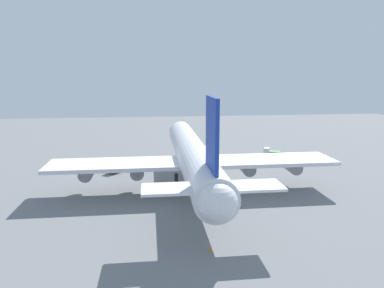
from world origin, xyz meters
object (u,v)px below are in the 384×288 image
at_px(catering_truck, 271,152).
at_px(cargo_airplane, 192,155).
at_px(safety_cone_tail, 210,249).
at_px(cargo_loader, 116,168).
at_px(baggage_tug, 205,149).
at_px(safety_cone_nose, 189,155).

bearing_deg(catering_truck, cargo_airplane, 133.94).
bearing_deg(catering_truck, safety_cone_tail, 153.20).
relative_size(cargo_loader, catering_truck, 0.87).
xyz_separation_m(cargo_airplane, catering_truck, (23.38, -24.26, -5.27)).
distance_m(cargo_loader, safety_cone_tail, 41.64).
bearing_deg(baggage_tug, catering_truck, -111.84).
relative_size(cargo_loader, safety_cone_tail, 7.28).
height_order(cargo_airplane, safety_cone_nose, cargo_airplane).
height_order(cargo_airplane, catering_truck, cargo_airplane).
relative_size(catering_truck, safety_cone_tail, 8.38).
relative_size(baggage_tug, safety_cone_tail, 9.33).
xyz_separation_m(cargo_airplane, cargo_loader, (12.62, 15.92, -5.33)).
distance_m(cargo_loader, safety_cone_nose, 22.91).
height_order(cargo_loader, safety_cone_tail, cargo_loader).
bearing_deg(catering_truck, cargo_loader, 104.99).
bearing_deg(safety_cone_tail, cargo_loader, 21.36).
bearing_deg(safety_cone_nose, baggage_tug, -54.39).
bearing_deg(cargo_loader, catering_truck, -75.01).
relative_size(cargo_airplane, baggage_tug, 10.68).
xyz_separation_m(baggage_tug, safety_cone_tail, (-56.36, 7.97, -0.81)).
relative_size(cargo_airplane, safety_cone_nose, 96.19).
distance_m(baggage_tug, catering_truck, 18.37).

